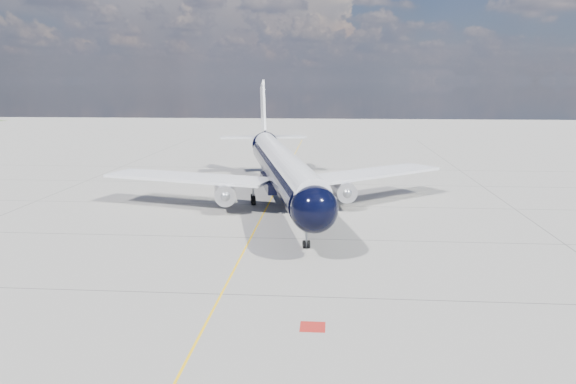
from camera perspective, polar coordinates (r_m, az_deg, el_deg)
name	(u,v)px	position (r m, az deg, el deg)	size (l,w,h in m)	color
ground	(272,197)	(74.89, -1.61, -0.49)	(320.00, 320.00, 0.00)	gray
taxiway_centerline	(268,205)	(70.03, -2.04, -1.32)	(0.16, 160.00, 0.01)	yellow
red_marking	(313,327)	(36.25, 2.52, -13.53)	(1.60, 1.60, 0.01)	maroon
main_airliner	(281,166)	(69.86, -0.75, 2.64)	(42.81, 52.82, 15.39)	black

